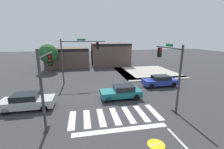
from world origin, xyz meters
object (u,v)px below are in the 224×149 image
(car_silver, at_px, (27,101))
(roadside_tree, at_px, (48,54))
(traffic_signal_southwest, at_px, (46,73))
(car_blue, at_px, (160,81))
(traffic_signal_southeast, at_px, (170,64))
(car_teal, at_px, (121,92))
(traffic_signal_northwest, at_px, (78,52))

(car_silver, distance_m, roadside_tree, 16.07)
(traffic_signal_southwest, xyz_separation_m, car_silver, (-2.34, 2.37, -3.04))
(traffic_signal_southwest, bearing_deg, car_blue, -64.01)
(traffic_signal_southeast, relative_size, car_teal, 1.36)
(roadside_tree, bearing_deg, car_teal, -56.55)
(traffic_signal_northwest, relative_size, car_teal, 1.45)
(car_silver, bearing_deg, car_blue, -165.95)
(traffic_signal_southwest, xyz_separation_m, car_teal, (6.52, 3.15, -3.06))
(traffic_signal_southeast, height_order, car_teal, traffic_signal_southeast)
(traffic_signal_northwest, height_order, car_blue, traffic_signal_northwest)
(car_blue, bearing_deg, traffic_signal_southwest, -154.01)
(traffic_signal_northwest, distance_m, car_blue, 11.55)
(car_silver, xyz_separation_m, car_blue, (14.83, 3.71, 0.02))
(traffic_signal_southwest, bearing_deg, traffic_signal_northwest, -12.21)
(traffic_signal_northwest, bearing_deg, car_silver, -121.38)
(traffic_signal_northwest, relative_size, car_silver, 1.37)
(roadside_tree, bearing_deg, traffic_signal_southeast, -51.79)
(traffic_signal_southwest, relative_size, car_teal, 1.33)
(car_blue, bearing_deg, traffic_signal_southeast, -112.15)
(traffic_signal_southwest, bearing_deg, roadside_tree, 10.66)
(traffic_signal_southeast, xyz_separation_m, roadside_tree, (-13.73, 17.44, -0.60))
(traffic_signal_southeast, distance_m, traffic_signal_northwest, 12.12)
(car_silver, bearing_deg, roadside_tree, -86.10)
(car_teal, bearing_deg, car_blue, -153.77)
(traffic_signal_southwest, xyz_separation_m, roadside_tree, (-3.42, 18.19, -0.40))
(traffic_signal_northwest, bearing_deg, traffic_signal_southwest, -102.21)
(car_blue, xyz_separation_m, roadside_tree, (-15.91, 12.10, 2.62))
(car_teal, bearing_deg, car_silver, 4.97)
(traffic_signal_southeast, xyz_separation_m, car_blue, (2.17, 5.34, -3.22))
(traffic_signal_southeast, height_order, car_blue, traffic_signal_southeast)
(traffic_signal_southeast, distance_m, car_teal, 5.55)
(car_blue, height_order, car_teal, car_blue)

